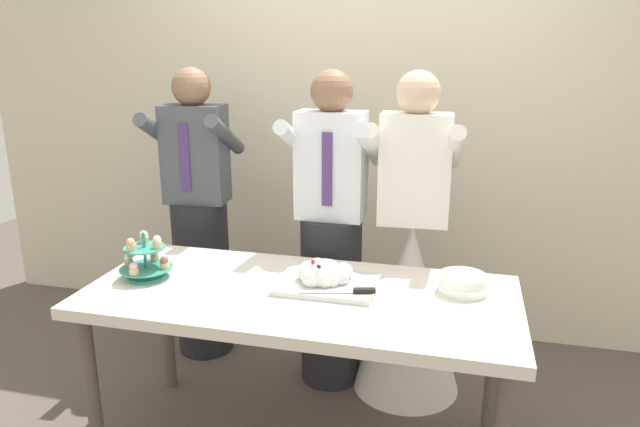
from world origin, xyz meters
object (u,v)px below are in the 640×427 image
object	(u,v)px
plate_stack	(463,283)
person_guest	(200,230)
dessert_table	(300,307)
main_cake_tray	(325,277)
person_bride	(409,285)
cupcake_stand	(145,261)
person_groom	(331,249)

from	to	relation	value
plate_stack	person_guest	xyz separation A→B (m)	(-1.48, 0.59, -0.07)
dessert_table	person_guest	distance (m)	1.11
person_guest	main_cake_tray	bearing A→B (deg)	-36.59
dessert_table	person_bride	distance (m)	0.76
plate_stack	dessert_table	bearing A→B (deg)	-166.65
person_bride	dessert_table	bearing A→B (deg)	-122.56
plate_stack	cupcake_stand	bearing A→B (deg)	-172.49
cupcake_stand	person_guest	xyz separation A→B (m)	(-0.11, 0.77, -0.11)
person_bride	person_guest	bearing A→B (deg)	174.50
dessert_table	plate_stack	distance (m)	0.69
person_guest	cupcake_stand	bearing A→B (deg)	-81.55
plate_stack	person_groom	bearing A→B (deg)	145.41
main_cake_tray	plate_stack	world-z (taller)	main_cake_tray
cupcake_stand	person_guest	bearing A→B (deg)	98.45
cupcake_stand	person_groom	bearing A→B (deg)	43.06
dessert_table	cupcake_stand	xyz separation A→B (m)	(-0.70, -0.02, 0.15)
dessert_table	plate_stack	world-z (taller)	plate_stack
dessert_table	main_cake_tray	xyz separation A→B (m)	(0.09, 0.08, 0.12)
cupcake_stand	person_groom	distance (m)	0.95
plate_stack	person_bride	xyz separation A→B (m)	(-0.26, 0.47, -0.23)
dessert_table	plate_stack	xyz separation A→B (m)	(0.66, 0.16, 0.11)
cupcake_stand	plate_stack	size ratio (longest dim) A/B	1.12
dessert_table	person_groom	xyz separation A→B (m)	(-0.01, 0.62, 0.05)
person_groom	person_guest	bearing A→B (deg)	171.13
plate_stack	person_groom	distance (m)	0.82
main_cake_tray	person_guest	xyz separation A→B (m)	(-0.91, 0.67, -0.07)
dessert_table	person_bride	xyz separation A→B (m)	(0.40, 0.63, -0.12)
plate_stack	person_bride	world-z (taller)	person_bride
person_bride	person_guest	size ratio (longest dim) A/B	1.00
person_bride	cupcake_stand	bearing A→B (deg)	-149.37
person_guest	person_bride	bearing A→B (deg)	-5.50
plate_stack	person_groom	world-z (taller)	person_groom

